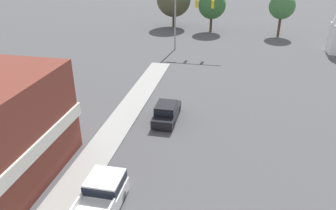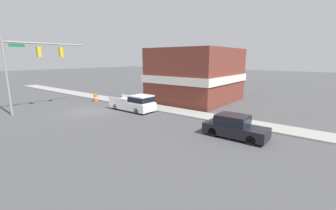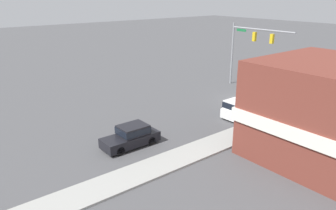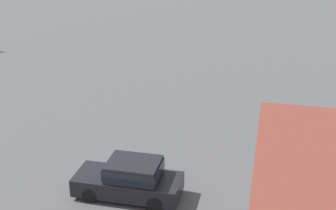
# 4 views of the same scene
# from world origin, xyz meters

# --- Properties ---
(car_lead) EXTENTS (1.81, 4.41, 1.64)m
(car_lead) POSITION_xyz_m (-1.88, 15.30, 0.84)
(car_lead) COLOR black
(car_lead) RESTS_ON ground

